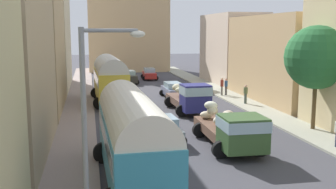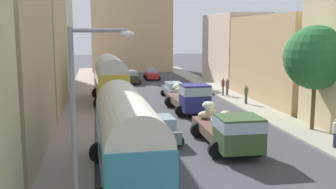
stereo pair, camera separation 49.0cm
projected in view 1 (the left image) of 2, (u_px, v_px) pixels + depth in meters
ground_plane at (162, 103)px, 36.34m from camera, size 154.00×154.00×0.00m
sidewalk_left at (79, 105)px, 34.95m from camera, size 2.50×70.00×0.14m
sidewalk_right at (238, 100)px, 37.70m from camera, size 2.50×70.00×0.14m
building_left_2 at (32, 30)px, 31.97m from camera, size 4.83×11.47×12.91m
building_left_3 at (40, 31)px, 44.45m from camera, size 5.95×12.81×12.90m
building_right_2 at (277, 59)px, 37.08m from camera, size 4.33×14.26×7.84m
building_right_3 at (232, 49)px, 49.75m from camera, size 5.15×11.17×8.47m
distant_church at (128, 26)px, 64.94m from camera, size 12.62×7.33×20.80m
parked_bus_0 at (132, 134)px, 17.00m from camera, size 3.31×9.64×3.91m
parked_bus_1 at (110, 77)px, 36.19m from camera, size 3.52×9.13×4.21m
cargo_truck_0 at (232, 129)px, 21.97m from camera, size 3.14×7.04×2.21m
cargo_truck_1 at (190, 97)px, 31.78m from camera, size 3.06×6.81×2.47m
car_0 at (173, 90)px, 39.24m from camera, size 2.25×4.32×1.50m
car_1 at (149, 74)px, 53.90m from camera, size 2.23×4.12×1.53m
car_2 at (163, 129)px, 23.61m from camera, size 2.40×3.76×1.51m
car_3 at (129, 77)px, 49.81m from camera, size 2.32×4.27×1.61m
pedestrian_2 at (246, 93)px, 35.32m from camera, size 0.41×0.41×1.79m
pedestrian_3 at (222, 86)px, 39.80m from camera, size 0.42×0.42×1.87m
pedestrian_4 at (226, 86)px, 39.95m from camera, size 0.34×0.34×1.80m
streetlamp_near at (93, 119)px, 11.68m from camera, size 1.88×0.28×6.56m
roadside_tree_1 at (317, 57)px, 25.61m from camera, size 4.07×4.07×6.82m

